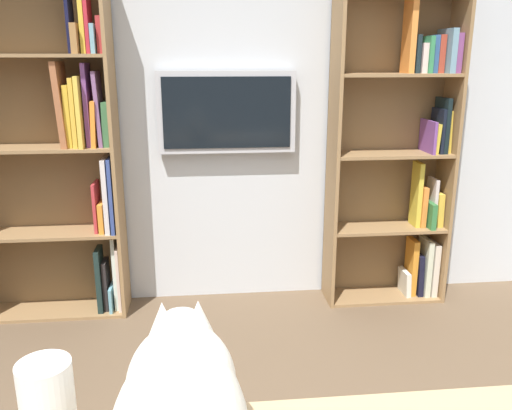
{
  "coord_description": "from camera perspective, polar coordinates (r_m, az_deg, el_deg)",
  "views": [
    {
      "loc": [
        0.13,
        1.19,
        1.6
      ],
      "look_at": [
        -0.11,
        -1.09,
        0.96
      ],
      "focal_mm": 36.82,
      "sensor_mm": 36.0,
      "label": 1
    }
  ],
  "objects": [
    {
      "name": "wall_back",
      "position": [
        3.43,
        -3.86,
        11.47
      ],
      "size": [
        4.52,
        0.06,
        2.7
      ],
      "primitive_type": "cube",
      "color": "silver",
      "rests_on": "ground"
    },
    {
      "name": "wall_mounted_tv",
      "position": [
        3.36,
        -3.19,
        10.02
      ],
      "size": [
        0.87,
        0.07,
        0.51
      ],
      "color": "#B7B7BC"
    },
    {
      "name": "bookshelf_left",
      "position": [
        3.56,
        15.62,
        5.09
      ],
      "size": [
        0.79,
        0.28,
        2.01
      ],
      "color": "#937047",
      "rests_on": "ground"
    },
    {
      "name": "bookshelf_right",
      "position": [
        3.41,
        -20.47,
        5.85
      ],
      "size": [
        0.89,
        0.28,
        2.16
      ],
      "color": "#937047",
      "rests_on": "ground"
    }
  ]
}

